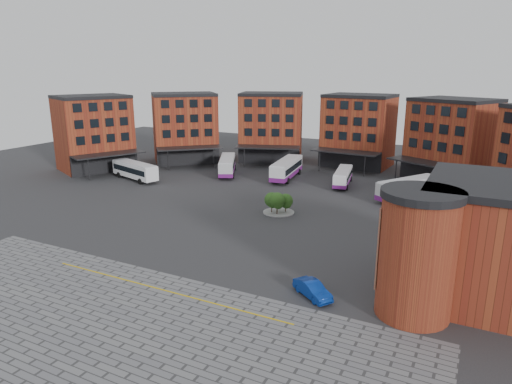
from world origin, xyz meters
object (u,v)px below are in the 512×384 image
at_px(bus_e, 409,188).
at_px(bus_b, 227,165).
at_px(bus_c, 287,168).
at_px(bus_a, 135,170).
at_px(bus_d, 343,177).
at_px(tree_island, 278,202).
at_px(blue_car, 313,289).
at_px(bus_f, 462,198).

bearing_deg(bus_e, bus_b, -152.63).
height_order(bus_b, bus_e, bus_e).
distance_m(bus_b, bus_c, 11.69).
bearing_deg(bus_a, bus_c, -43.79).
xyz_separation_m(bus_d, bus_e, (11.71, -4.38, 0.31)).
relative_size(tree_island, blue_car, 1.02).
relative_size(bus_b, bus_e, 0.99).
xyz_separation_m(bus_a, bus_c, (24.18, 13.35, -0.01)).
bearing_deg(tree_island, bus_e, 45.47).
distance_m(tree_island, bus_c, 21.12).
bearing_deg(bus_f, bus_c, -122.70).
distance_m(tree_island, bus_a, 32.08).
distance_m(bus_b, blue_car, 49.74).
bearing_deg(bus_d, bus_a, -168.94).
bearing_deg(blue_car, tree_island, 66.41).
bearing_deg(bus_c, tree_island, -77.12).
bearing_deg(bus_e, bus_f, 19.23).
bearing_deg(bus_f, bus_b, -117.01).
bearing_deg(tree_island, bus_d, 80.23).
xyz_separation_m(tree_island, bus_c, (-7.24, 19.84, 0.17)).
bearing_deg(bus_a, bus_d, -51.85).
bearing_deg(bus_e, tree_island, -102.70).
height_order(bus_a, bus_b, bus_b).
distance_m(bus_a, blue_car, 51.68).
distance_m(tree_island, bus_b, 26.02).
bearing_deg(blue_car, bus_e, 30.94).
xyz_separation_m(bus_b, bus_d, (22.18, 1.74, -0.25)).
height_order(bus_c, bus_d, bus_c).
bearing_deg(bus_b, bus_d, -22.71).
relative_size(bus_c, bus_e, 1.10).
bearing_deg(bus_d, tree_island, -109.55).
bearing_deg(bus_c, bus_a, -158.26).
xyz_separation_m(bus_f, blue_car, (-10.03, -34.26, -0.98)).
bearing_deg(bus_b, bus_e, -31.65).
xyz_separation_m(bus_b, blue_car, (31.38, -38.58, -1.04)).
relative_size(tree_island, bus_f, 0.39).
height_order(bus_f, blue_car, bus_f).
distance_m(tree_island, bus_e, 21.54).
height_order(tree_island, blue_car, tree_island).
bearing_deg(bus_b, blue_car, -78.07).
height_order(bus_b, bus_d, bus_b).
height_order(bus_a, bus_f, bus_a).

